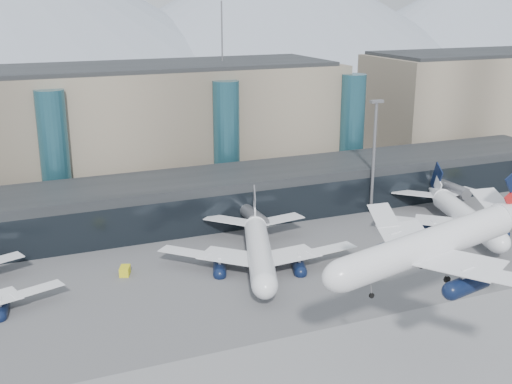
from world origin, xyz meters
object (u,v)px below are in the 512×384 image
hero_jet (449,231)px  veh_c (350,276)px  veh_g (389,225)px  veh_h (354,264)px  jet_parked_mid (258,239)px  jet_parked_right (460,207)px  veh_b (125,271)px  veh_d (381,214)px  lightmast_mid (374,151)px

hero_jet → veh_c: 30.25m
veh_g → veh_h: bearing=-74.6°
jet_parked_mid → jet_parked_right: jet_parked_right is taller
veh_b → veh_d: bearing=-60.3°
veh_c → jet_parked_mid: bearing=166.1°
veh_d → veh_g: 7.19m
lightmast_mid → veh_d: (0.46, -3.29, -13.73)m
veh_h → veh_c: bearing=-160.7°
lightmast_mid → jet_parked_mid: 39.53m
jet_parked_right → veh_g: jet_parked_right is taller
jet_parked_mid → veh_h: size_ratio=9.45×
hero_jet → veh_d: 59.70m
hero_jet → veh_d: size_ratio=15.17×
hero_jet → veh_h: 33.51m
veh_c → veh_h: bearing=86.0°
jet_parked_right → veh_h: jet_parked_right is taller
lightmast_mid → veh_c: (-23.25, -29.83, -13.51)m
hero_jet → veh_d: bearing=60.9°
lightmast_mid → jet_parked_right: 21.78m
jet_parked_right → veh_d: bearing=58.8°
lightmast_mid → veh_h: size_ratio=6.34×
jet_parked_right → veh_g: (-13.66, 5.42, -4.00)m
lightmast_mid → veh_d: 14.13m
lightmast_mid → veh_d: size_ratio=10.61×
veh_b → veh_c: (35.04, -17.49, 0.14)m
jet_parked_mid → veh_b: (-23.69, 4.08, -3.87)m
veh_g → veh_h: (-18.25, -16.03, 0.46)m
jet_parked_mid → veh_d: jet_parked_mid is taller
veh_h → jet_parked_mid: bearing=115.2°
lightmast_mid → jet_parked_mid: lightmast_mid is taller
veh_g → veh_h: veh_h is taller
veh_b → veh_g: bearing=-66.8°
veh_c → veh_d: 35.59m
veh_b → veh_d: veh_b is taller
veh_c → veh_h: size_ratio=0.81×
hero_jet → veh_g: hero_jet is taller
hero_jet → jet_parked_mid: hero_jet is taller
jet_parked_mid → veh_b: 24.34m
jet_parked_mid → veh_c: 17.97m
lightmast_mid → veh_g: lightmast_mid is taller
veh_g → veh_h: size_ratio=0.56×
jet_parked_mid → veh_c: bearing=-120.2°
veh_b → veh_d: (58.75, 9.05, -0.08)m
veh_b → veh_h: size_ratio=0.66×
jet_parked_mid → veh_b: size_ratio=14.38×
veh_c → veh_g: size_ratio=1.45×
veh_b → veh_g: 56.43m
jet_parked_right → veh_b: size_ratio=14.44×
hero_jet → jet_parked_mid: size_ratio=0.96×
hero_jet → jet_parked_mid: bearing=101.6°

